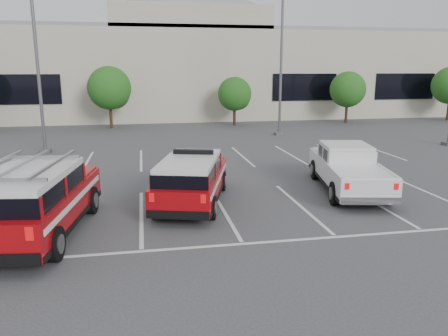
% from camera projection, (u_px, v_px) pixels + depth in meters
% --- Properties ---
extents(ground, '(120.00, 120.00, 0.00)m').
position_uv_depth(ground, '(224.00, 211.00, 14.54)').
color(ground, '#3B3B3E').
rests_on(ground, ground).
extents(stall_markings, '(23.00, 15.00, 0.01)m').
position_uv_depth(stall_markings, '(205.00, 178.00, 18.85)').
color(stall_markings, silver).
rests_on(stall_markings, ground).
extents(convention_building, '(60.00, 16.99, 13.20)m').
position_uv_depth(convention_building, '(168.00, 68.00, 44.06)').
color(convention_building, '#BEB7A0').
rests_on(convention_building, ground).
extents(tree_mid_left, '(3.37, 3.37, 4.85)m').
position_uv_depth(tree_mid_left, '(111.00, 90.00, 34.12)').
color(tree_mid_left, '#3F2B19').
rests_on(tree_mid_left, ground).
extents(tree_mid_right, '(2.77, 2.77, 3.99)m').
position_uv_depth(tree_mid_right, '(235.00, 95.00, 36.02)').
color(tree_mid_right, '#3F2B19').
rests_on(tree_mid_right, ground).
extents(tree_right, '(3.07, 3.07, 4.42)m').
position_uv_depth(tree_right, '(348.00, 91.00, 37.75)').
color(tree_right, '#3F2B19').
rests_on(tree_right, ground).
extents(light_pole_left, '(0.90, 0.60, 10.24)m').
position_uv_depth(light_pole_left, '(37.00, 58.00, 23.46)').
color(light_pole_left, '#59595E').
rests_on(light_pole_left, ground).
extents(light_pole_mid, '(0.90, 0.60, 10.24)m').
position_uv_depth(light_pole_mid, '(281.00, 60.00, 29.97)').
color(light_pole_mid, '#59595E').
rests_on(light_pole_mid, ground).
extents(fire_chief_suv, '(3.28, 5.57, 1.85)m').
position_uv_depth(fire_chief_suv, '(192.00, 183.00, 15.19)').
color(fire_chief_suv, '#96070C').
rests_on(fire_chief_suv, ground).
extents(white_pickup, '(3.07, 5.99, 1.75)m').
position_uv_depth(white_pickup, '(348.00, 173.00, 16.89)').
color(white_pickup, silver).
rests_on(white_pickup, ground).
extents(ladder_suv, '(2.98, 5.94, 2.24)m').
position_uv_depth(ladder_suv, '(35.00, 206.00, 12.18)').
color(ladder_suv, '#96070C').
rests_on(ladder_suv, ground).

